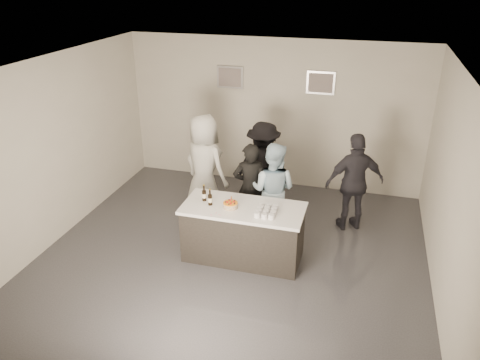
{
  "coord_description": "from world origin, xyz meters",
  "views": [
    {
      "loc": [
        1.81,
        -5.95,
        4.25
      ],
      "look_at": [
        0.0,
        0.5,
        1.15
      ],
      "focal_mm": 35.0,
      "sensor_mm": 36.0,
      "label": 1
    }
  ],
  "objects_px": {
    "bar_counter": "(243,232)",
    "person_main_black": "(250,188)",
    "person_guest_back": "(263,167)",
    "person_guest_right": "(355,182)",
    "beer_bottle_a": "(204,193)",
    "person_guest_left": "(204,165)",
    "cake": "(231,205)",
    "person_main_blue": "(273,190)",
    "beer_bottle_b": "(210,197)"
  },
  "relations": [
    {
      "from": "person_guest_right",
      "to": "person_guest_back",
      "type": "xyz_separation_m",
      "value": [
        -1.67,
        0.29,
        -0.02
      ]
    },
    {
      "from": "person_guest_right",
      "to": "beer_bottle_b",
      "type": "bearing_deg",
      "value": 10.74
    },
    {
      "from": "person_guest_right",
      "to": "person_guest_back",
      "type": "distance_m",
      "value": 1.69
    },
    {
      "from": "beer_bottle_a",
      "to": "person_guest_left",
      "type": "bearing_deg",
      "value": 109.51
    },
    {
      "from": "beer_bottle_b",
      "to": "person_guest_back",
      "type": "relative_size",
      "value": 0.15
    },
    {
      "from": "beer_bottle_a",
      "to": "person_main_black",
      "type": "distance_m",
      "value": 1.01
    },
    {
      "from": "person_main_black",
      "to": "person_guest_right",
      "type": "distance_m",
      "value": 1.78
    },
    {
      "from": "person_main_blue",
      "to": "person_guest_back",
      "type": "distance_m",
      "value": 0.93
    },
    {
      "from": "beer_bottle_a",
      "to": "person_guest_left",
      "type": "height_order",
      "value": "person_guest_left"
    },
    {
      "from": "cake",
      "to": "person_main_black",
      "type": "relative_size",
      "value": 0.14
    },
    {
      "from": "person_guest_left",
      "to": "person_guest_right",
      "type": "bearing_deg",
      "value": -151.87
    },
    {
      "from": "beer_bottle_a",
      "to": "person_main_blue",
      "type": "relative_size",
      "value": 0.16
    },
    {
      "from": "person_main_black",
      "to": "person_guest_back",
      "type": "bearing_deg",
      "value": -109.14
    },
    {
      "from": "person_main_black",
      "to": "person_guest_left",
      "type": "height_order",
      "value": "person_guest_left"
    },
    {
      "from": "beer_bottle_a",
      "to": "beer_bottle_b",
      "type": "height_order",
      "value": "same"
    },
    {
      "from": "cake",
      "to": "beer_bottle_b",
      "type": "distance_m",
      "value": 0.34
    },
    {
      "from": "person_guest_left",
      "to": "person_guest_right",
      "type": "xyz_separation_m",
      "value": [
        2.65,
        0.15,
        -0.07
      ]
    },
    {
      "from": "person_main_blue",
      "to": "person_guest_back",
      "type": "bearing_deg",
      "value": -59.72
    },
    {
      "from": "cake",
      "to": "person_guest_right",
      "type": "distance_m",
      "value": 2.3
    },
    {
      "from": "person_main_black",
      "to": "person_guest_back",
      "type": "xyz_separation_m",
      "value": [
        0.03,
        0.83,
        0.05
      ]
    },
    {
      "from": "person_main_black",
      "to": "cake",
      "type": "bearing_deg",
      "value": 69.53
    },
    {
      "from": "cake",
      "to": "beer_bottle_a",
      "type": "distance_m",
      "value": 0.48
    },
    {
      "from": "cake",
      "to": "person_main_black",
      "type": "distance_m",
      "value": 0.96
    },
    {
      "from": "person_guest_left",
      "to": "person_guest_back",
      "type": "xyz_separation_m",
      "value": [
        0.99,
        0.44,
        -0.09
      ]
    },
    {
      "from": "bar_counter",
      "to": "beer_bottle_a",
      "type": "relative_size",
      "value": 7.15
    },
    {
      "from": "person_guest_right",
      "to": "beer_bottle_a",
      "type": "bearing_deg",
      "value": 6.99
    },
    {
      "from": "beer_bottle_a",
      "to": "person_guest_left",
      "type": "distance_m",
      "value": 1.3
    },
    {
      "from": "bar_counter",
      "to": "person_main_black",
      "type": "xyz_separation_m",
      "value": [
        -0.12,
        0.88,
        0.35
      ]
    },
    {
      "from": "beer_bottle_a",
      "to": "person_main_black",
      "type": "relative_size",
      "value": 0.16
    },
    {
      "from": "person_guest_left",
      "to": "person_guest_back",
      "type": "height_order",
      "value": "person_guest_left"
    },
    {
      "from": "person_guest_left",
      "to": "beer_bottle_b",
      "type": "bearing_deg",
      "value": 137.99
    },
    {
      "from": "bar_counter",
      "to": "cake",
      "type": "relative_size",
      "value": 8.29
    },
    {
      "from": "person_main_black",
      "to": "person_guest_right",
      "type": "height_order",
      "value": "person_guest_right"
    },
    {
      "from": "bar_counter",
      "to": "person_guest_left",
      "type": "relative_size",
      "value": 0.98
    },
    {
      "from": "person_guest_back",
      "to": "bar_counter",
      "type": "bearing_deg",
      "value": 111.58
    },
    {
      "from": "person_main_blue",
      "to": "person_guest_back",
      "type": "height_order",
      "value": "person_guest_back"
    },
    {
      "from": "beer_bottle_a",
      "to": "person_guest_right",
      "type": "relative_size",
      "value": 0.15
    },
    {
      "from": "cake",
      "to": "person_main_blue",
      "type": "bearing_deg",
      "value": 63.77
    },
    {
      "from": "person_main_black",
      "to": "person_guest_left",
      "type": "relative_size",
      "value": 0.85
    },
    {
      "from": "cake",
      "to": "beer_bottle_a",
      "type": "bearing_deg",
      "value": 166.15
    },
    {
      "from": "beer_bottle_b",
      "to": "person_main_blue",
      "type": "distance_m",
      "value": 1.23
    },
    {
      "from": "person_guest_left",
      "to": "person_guest_back",
      "type": "relative_size",
      "value": 1.11
    },
    {
      "from": "cake",
      "to": "person_guest_right",
      "type": "bearing_deg",
      "value": 40.17
    },
    {
      "from": "beer_bottle_b",
      "to": "person_main_blue",
      "type": "relative_size",
      "value": 0.16
    },
    {
      "from": "person_main_blue",
      "to": "person_guest_left",
      "type": "height_order",
      "value": "person_guest_left"
    },
    {
      "from": "cake",
      "to": "person_main_blue",
      "type": "distance_m",
      "value": 1.04
    },
    {
      "from": "cake",
      "to": "person_main_blue",
      "type": "height_order",
      "value": "person_main_blue"
    },
    {
      "from": "person_main_black",
      "to": "person_guest_right",
      "type": "bearing_deg",
      "value": -179.34
    },
    {
      "from": "beer_bottle_b",
      "to": "person_guest_back",
      "type": "bearing_deg",
      "value": 76.74
    },
    {
      "from": "bar_counter",
      "to": "person_guest_left",
      "type": "bearing_deg",
      "value": 130.44
    }
  ]
}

